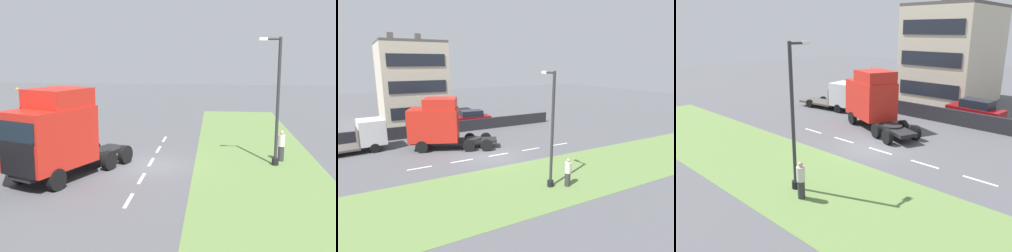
{
  "view_description": "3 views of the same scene",
  "coord_description": "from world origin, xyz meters",
  "views": [
    {
      "loc": [
        -3.55,
        22.46,
        6.23
      ],
      "look_at": [
        -1.06,
        0.06,
        2.25
      ],
      "focal_mm": 45.0,
      "sensor_mm": 36.0,
      "label": 1
    },
    {
      "loc": [
        -19.84,
        9.25,
        7.48
      ],
      "look_at": [
        -1.38,
        -0.66,
        2.73
      ],
      "focal_mm": 30.0,
      "sensor_mm": 36.0,
      "label": 2
    },
    {
      "loc": [
        -16.06,
        -12.4,
        7.48
      ],
      "look_at": [
        -1.0,
        1.55,
        1.44
      ],
      "focal_mm": 35.0,
      "sensor_mm": 36.0,
      "label": 3
    }
  ],
  "objects": [
    {
      "name": "ground_plane",
      "position": [
        0.0,
        0.0,
        0.0
      ],
      "size": [
        120.0,
        120.0,
        0.0
      ],
      "primitive_type": "plane",
      "color": "#515156",
      "rests_on": "ground"
    },
    {
      "name": "grass_verge",
      "position": [
        -6.0,
        0.0,
        0.01
      ],
      "size": [
        7.0,
        44.0,
        0.01
      ],
      "color": "#607F42",
      "rests_on": "ground"
    },
    {
      "name": "lane_markings",
      "position": [
        0.0,
        -0.7,
        0.0
      ],
      "size": [
        0.16,
        14.6,
        0.0
      ],
      "color": "white",
      "rests_on": "ground"
    },
    {
      "name": "boundary_wall",
      "position": [
        9.0,
        0.0,
        0.63
      ],
      "size": [
        0.25,
        24.0,
        1.25
      ],
      "color": "#232328",
      "rests_on": "ground"
    },
    {
      "name": "building_block",
      "position": [
        17.48,
        2.99,
        4.99
      ],
      "size": [
        10.01,
        7.35,
        11.07
      ],
      "color": "beige",
      "rests_on": "ground"
    },
    {
      "name": "lorry_cab",
      "position": [
        4.09,
        3.18,
        2.27
      ],
      "size": [
        5.12,
        7.67,
        4.64
      ],
      "rotation": [
        0.0,
        0.0,
        -0.4
      ],
      "color": "black",
      "rests_on": "ground"
    },
    {
      "name": "flatbed_truck",
      "position": [
        6.42,
        8.86,
        1.43
      ],
      "size": [
        2.74,
        6.25,
        2.71
      ],
      "rotation": [
        0.0,
        0.0,
        3.23
      ],
      "color": "silver",
      "rests_on": "ground"
    },
    {
      "name": "parked_car",
      "position": [
        10.75,
        -2.46,
        0.97
      ],
      "size": [
        2.24,
        4.67,
        1.99
      ],
      "rotation": [
        0.0,
        0.0,
        -0.1
      ],
      "color": "maroon",
      "rests_on": "ground"
    },
    {
      "name": "lamp_post",
      "position": [
        -6.91,
        -0.76,
        3.18
      ],
      "size": [
        1.31,
        0.38,
        7.02
      ],
      "color": "black",
      "rests_on": "ground"
    },
    {
      "name": "pedestrian",
      "position": [
        -7.42,
        -1.73,
        0.89
      ],
      "size": [
        0.39,
        0.39,
        1.8
      ],
      "color": "#333338",
      "rests_on": "ground"
    }
  ]
}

